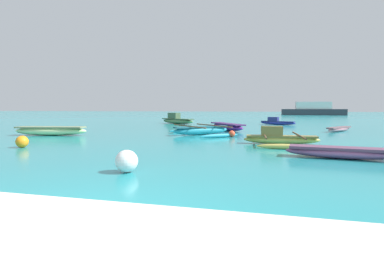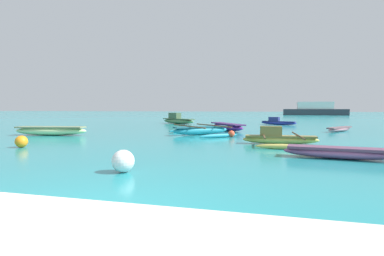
{
  "view_description": "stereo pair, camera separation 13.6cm",
  "coord_description": "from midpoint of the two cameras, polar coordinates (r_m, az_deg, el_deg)",
  "views": [
    {
      "loc": [
        2.49,
        -3.0,
        1.53
      ],
      "look_at": [
        -2.06,
        15.33,
        0.25
      ],
      "focal_mm": 28.0,
      "sensor_mm": 36.0,
      "label": 1
    },
    {
      "loc": [
        2.62,
        -2.97,
        1.53
      ],
      "look_at": [
        -2.06,
        15.33,
        0.25
      ],
      "focal_mm": 28.0,
      "sensor_mm": 36.0,
      "label": 2
    }
  ],
  "objects": [
    {
      "name": "moored_boat_3",
      "position": [
        18.3,
        -25.09,
        -0.43
      ],
      "size": [
        4.13,
        1.53,
        0.49
      ],
      "rotation": [
        0.0,
        0.0,
        0.18
      ],
      "color": "beige",
      "rests_on": "ground_plane"
    },
    {
      "name": "moored_boat_2",
      "position": [
        28.02,
        16.13,
        1.09
      ],
      "size": [
        3.21,
        1.87,
        0.7
      ],
      "rotation": [
        0.0,
        0.0,
        -0.45
      ],
      "color": "#2C37AD",
      "rests_on": "ground_plane"
    },
    {
      "name": "moored_boat_7",
      "position": [
        20.49,
        6.93,
        0.3
      ],
      "size": [
        2.96,
        3.88,
        0.48
      ],
      "rotation": [
        0.0,
        0.0,
        -0.98
      ],
      "color": "#64268E",
      "rests_on": "ground_plane"
    },
    {
      "name": "moored_boat_5",
      "position": [
        28.72,
        -2.6,
        1.55
      ],
      "size": [
        3.92,
        2.74,
        1.05
      ],
      "rotation": [
        0.0,
        0.0,
        -0.53
      ],
      "color": "#61945D",
      "rests_on": "ground_plane"
    },
    {
      "name": "distant_ferry",
      "position": [
        67.78,
        22.43,
        3.24
      ],
      "size": [
        12.61,
        2.77,
        2.77
      ],
      "color": "#2D333D",
      "rests_on": "ground_plane"
    },
    {
      "name": "mooring_buoy_1",
      "position": [
        13.23,
        -29.48,
        -2.26
      ],
      "size": [
        0.46,
        0.46,
        0.46
      ],
      "color": "orange",
      "rests_on": "ground_plane"
    },
    {
      "name": "mooring_buoy_0",
      "position": [
        7.28,
        -12.46,
        -6.17
      ],
      "size": [
        0.54,
        0.54,
        0.54
      ],
      "color": "white",
      "rests_on": "ground_plane"
    },
    {
      "name": "moored_boat_0",
      "position": [
        13.13,
        16.5,
        -1.9
      ],
      "size": [
        3.16,
        3.57,
        0.76
      ],
      "rotation": [
        0.0,
        0.0,
        0.06
      ],
      "color": "#CDB954",
      "rests_on": "ground_plane"
    },
    {
      "name": "mooring_buoy_2",
      "position": [
        15.79,
        7.76,
        -1.09
      ],
      "size": [
        0.35,
        0.35,
        0.35
      ],
      "color": "#E54C2D",
      "rests_on": "ground_plane"
    },
    {
      "name": "moored_boat_1",
      "position": [
        10.06,
        26.64,
        -4.15
      ],
      "size": [
        3.29,
        1.09,
        0.35
      ],
      "rotation": [
        0.0,
        0.0,
        -0.13
      ],
      "color": "#A05689",
      "rests_on": "ground_plane"
    },
    {
      "name": "moored_boat_4",
      "position": [
        21.47,
        26.44,
        -0.16
      ],
      "size": [
        2.05,
        2.61,
        0.3
      ],
      "rotation": [
        0.0,
        0.0,
        0.95
      ],
      "color": "#BC7E8D",
      "rests_on": "ground_plane"
    },
    {
      "name": "moored_boat_6",
      "position": [
        16.99,
        1.92,
        -0.44
      ],
      "size": [
        4.37,
        4.5,
        0.54
      ],
      "rotation": [
        0.0,
        0.0,
        0.73
      ],
      "color": "teal",
      "rests_on": "ground_plane"
    },
    {
      "name": "ground_plane",
      "position": [
        4.22,
        -25.64,
        -17.74
      ],
      "size": [
        240.0,
        240.0,
        0.0
      ],
      "color": "teal"
    }
  ]
}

